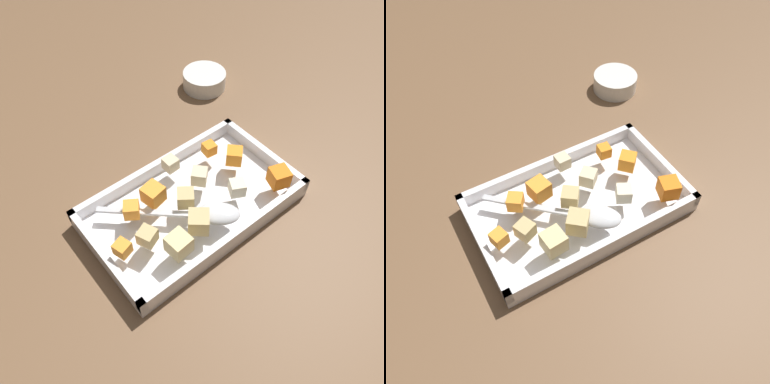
# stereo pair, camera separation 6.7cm
# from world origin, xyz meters

# --- Properties ---
(ground_plane) EXTENTS (4.00, 4.00, 0.00)m
(ground_plane) POSITION_xyz_m (0.00, 0.00, 0.00)
(ground_plane) COLOR brown
(baking_dish) EXTENTS (0.37, 0.22, 0.04)m
(baking_dish) POSITION_xyz_m (-0.01, -0.01, 0.01)
(baking_dish) COLOR silver
(baking_dish) RESTS_ON ground_plane
(carrot_chunk_front_center) EXTENTS (0.03, 0.03, 0.02)m
(carrot_chunk_front_center) POSITION_xyz_m (0.14, 0.01, 0.05)
(carrot_chunk_front_center) COLOR orange
(carrot_chunk_front_center) RESTS_ON baking_dish
(carrot_chunk_rim_edge) EXTENTS (0.04, 0.04, 0.03)m
(carrot_chunk_rim_edge) POSITION_xyz_m (0.05, -0.05, 0.06)
(carrot_chunk_rim_edge) COLOR orange
(carrot_chunk_rim_edge) RESTS_ON baking_dish
(carrot_chunk_near_right) EXTENTS (0.04, 0.04, 0.03)m
(carrot_chunk_near_right) POSITION_xyz_m (-0.12, -0.03, 0.05)
(carrot_chunk_near_right) COLOR orange
(carrot_chunk_near_right) RESTS_ON baking_dish
(carrot_chunk_heap_top) EXTENTS (0.04, 0.04, 0.03)m
(carrot_chunk_heap_top) POSITION_xyz_m (0.09, -0.05, 0.05)
(carrot_chunk_heap_top) COLOR orange
(carrot_chunk_heap_top) RESTS_ON baking_dish
(carrot_chunk_mid_right) EXTENTS (0.02, 0.02, 0.02)m
(carrot_chunk_mid_right) POSITION_xyz_m (-0.10, -0.07, 0.05)
(carrot_chunk_mid_right) COLOR orange
(carrot_chunk_mid_right) RESTS_ON baking_dish
(carrot_chunk_corner_ne) EXTENTS (0.04, 0.04, 0.03)m
(carrot_chunk_corner_ne) POSITION_xyz_m (-0.14, 0.06, 0.06)
(carrot_chunk_corner_ne) COLOR orange
(carrot_chunk_corner_ne) RESTS_ON baking_dish
(potato_chunk_center) EXTENTS (0.03, 0.03, 0.03)m
(potato_chunk_center) POSITION_xyz_m (0.10, 0.01, 0.05)
(potato_chunk_center) COLOR tan
(potato_chunk_center) RESTS_ON baking_dish
(potato_chunk_corner_se) EXTENTS (0.05, 0.05, 0.03)m
(potato_chunk_corner_se) POSITION_xyz_m (0.02, 0.04, 0.06)
(potato_chunk_corner_se) COLOR tan
(potato_chunk_corner_se) RESTS_ON baking_dish
(potato_chunk_near_spoon) EXTENTS (0.03, 0.03, 0.03)m
(potato_chunk_near_spoon) POSITION_xyz_m (-0.07, 0.03, 0.05)
(potato_chunk_near_spoon) COLOR beige
(potato_chunk_near_spoon) RESTS_ON baking_dish
(potato_chunk_back_center) EXTENTS (0.04, 0.04, 0.03)m
(potato_chunk_back_center) POSITION_xyz_m (0.07, 0.06, 0.06)
(potato_chunk_back_center) COLOR #E0CC89
(potato_chunk_back_center) RESTS_ON baking_dish
(potato_chunk_under_handle) EXTENTS (0.04, 0.04, 0.03)m
(potato_chunk_under_handle) POSITION_xyz_m (0.01, -0.01, 0.05)
(potato_chunk_under_handle) COLOR tan
(potato_chunk_under_handle) RESTS_ON baking_dish
(potato_chunk_heap_side) EXTENTS (0.02, 0.02, 0.02)m
(potato_chunk_heap_side) POSITION_xyz_m (-0.02, -0.09, 0.05)
(potato_chunk_heap_side) COLOR beige
(potato_chunk_heap_side) RESTS_ON baking_dish
(potato_chunk_corner_sw) EXTENTS (0.04, 0.04, 0.03)m
(potato_chunk_corner_sw) POSITION_xyz_m (-0.04, -0.03, 0.05)
(potato_chunk_corner_sw) COLOR beige
(potato_chunk_corner_sw) RESTS_ON baking_dish
(serving_spoon) EXTENTS (0.19, 0.18, 0.02)m
(serving_spoon) POSITION_xyz_m (-0.00, 0.04, 0.05)
(serving_spoon) COLOR silver
(serving_spoon) RESTS_ON baking_dish
(small_prep_bowl) EXTENTS (0.10, 0.10, 0.04)m
(small_prep_bowl) POSITION_xyz_m (-0.26, -0.27, 0.02)
(small_prep_bowl) COLOR silver
(small_prep_bowl) RESTS_ON ground_plane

